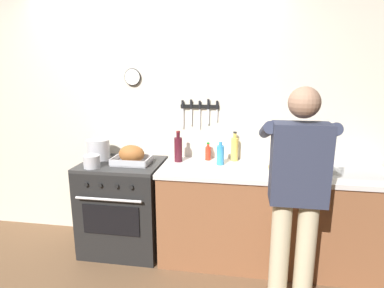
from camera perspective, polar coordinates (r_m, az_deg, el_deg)
The scene contains 14 objects.
wall_back at distance 3.27m, azimuth -7.13°, elevation 4.97°, with size 6.00×0.13×2.60m.
counter_block at distance 3.05m, azimuth 14.23°, elevation -12.51°, with size 2.03×0.65×0.90m.
stove at distance 3.24m, azimuth -12.33°, elevation -10.96°, with size 0.76×0.67×0.90m.
person_cook at distance 2.34m, azimuth 18.58°, elevation -7.68°, with size 0.51×0.63×1.66m.
roasting_pan at distance 3.01m, azimuth -10.96°, elevation -2.07°, with size 0.35×0.26×0.18m.
stock_pot at distance 3.25m, azimuth -16.70°, elevation -0.94°, with size 0.22×0.22×0.20m.
saucepan at distance 2.99m, azimuth -17.82°, elevation -3.05°, with size 0.15×0.15×0.11m.
cutting_board at distance 2.87m, azimuth 17.43°, elevation -4.66°, with size 0.36×0.24×0.02m, color tan.
bottle_hot_sauce at distance 3.09m, azimuth 2.94°, elevation -1.62°, with size 0.06×0.06×0.18m.
bottle_soy_sauce at distance 3.11m, azimuth 14.79°, elevation -1.88°, with size 0.05×0.05×0.18m.
bottle_olive_oil at distance 2.93m, azimuth 18.27°, elevation -2.08°, with size 0.07×0.07×0.29m.
bottle_wine_red at distance 3.02m, azimuth -2.52°, elevation -0.88°, with size 0.08×0.08×0.30m.
bottle_dish_soap at distance 2.94m, azimuth 5.19°, elevation -1.91°, with size 0.07×0.07×0.24m.
bottle_cooking_oil at distance 3.08m, azimuth 7.76°, elevation -0.85°, with size 0.07×0.07×0.29m.
Camera 1 is at (0.92, -1.76, 1.75)m, focal length 29.24 mm.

